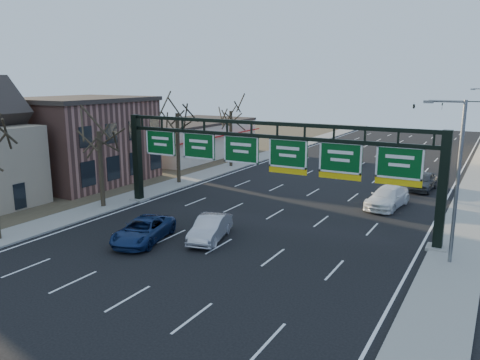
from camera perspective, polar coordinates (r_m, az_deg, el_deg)
The scene contains 18 objects.
ground at distance 27.42m, azimuth -4.81°, elevation -9.32°, with size 160.00×160.00×0.00m, color black.
sidewalk_left at distance 50.24m, azimuth -4.02°, elevation 0.76°, with size 3.00×120.00×0.12m, color gray.
sidewalk_right at distance 42.21m, azimuth 26.39°, elevation -2.75°, with size 3.00×120.00×0.12m, color gray.
dirt_strip_left at distance 57.80m, azimuth -14.16°, elevation 1.90°, with size 21.00×120.00×0.06m, color #473D2B.
lane_markings at distance 44.61m, azimuth 9.82°, elevation -0.94°, with size 21.60×120.00×0.01m, color white.
sign_gantry at distance 32.78m, azimuth 3.19°, elevation 2.70°, with size 24.60×1.20×7.20m.
brick_block at distance 48.52m, azimuth -18.74°, elevation 4.63°, with size 10.40×12.40×8.30m.
cream_strip at distance 62.06m, azimuth -6.15°, elevation 5.08°, with size 10.90×18.40×4.70m.
tree_gantry at distance 37.80m, azimuth -16.95°, elevation 7.27°, with size 3.60×3.60×8.48m.
tree_mid at distance 45.22m, azimuth -7.72°, elevation 9.36°, with size 3.60×3.60×9.24m.
tree_far at distance 53.53m, azimuth -1.14°, elevation 9.51°, with size 3.60×3.60×8.86m.
streetlight_near at distance 27.50m, azimuth 24.80°, elevation 0.68°, with size 2.15×0.22×9.00m.
traffic_signal_mast at distance 76.61m, azimuth 23.15°, elevation 7.88°, with size 10.16×0.54×7.00m.
car_blue_suv at distance 30.20m, azimuth -11.70°, elevation -5.99°, with size 2.45×5.31×1.48m, color navy.
car_silver_sedan at distance 29.90m, azimuth -3.64°, elevation -5.88°, with size 1.63×4.66×1.54m, color #AEAEB3.
car_white_wagon at distance 39.07m, azimuth 17.54°, elevation -2.02°, with size 2.27×5.57×1.62m, color white.
car_grey_far at distance 46.13m, azimuth 21.39°, elevation -0.13°, with size 1.96×4.87×1.66m, color #3C3E41.
car_silver_distant at distance 57.43m, azimuth 13.20°, elevation 2.66°, with size 1.68×4.81×1.58m, color #9E9EA2.
Camera 1 is at (14.52, -20.96, 10.08)m, focal length 35.00 mm.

